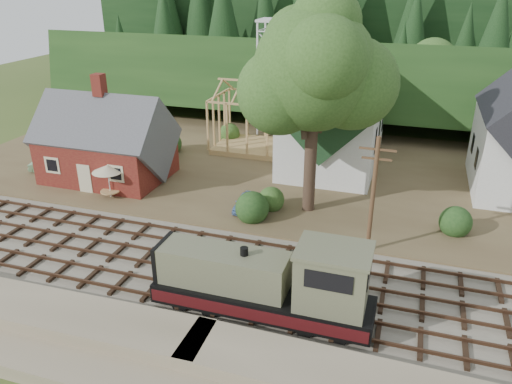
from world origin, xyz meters
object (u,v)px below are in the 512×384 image
(car_green, at_px, (49,166))
(patio_set, at_px, (108,170))
(car_blue, at_px, (245,202))
(locomotive, at_px, (270,285))

(car_green, xyz_separation_m, patio_set, (8.31, -3.10, 1.73))
(car_blue, height_order, car_green, car_green)
(car_blue, bearing_deg, locomotive, -67.40)
(car_blue, relative_size, car_green, 0.95)
(locomotive, relative_size, patio_set, 4.24)
(car_green, relative_size, patio_set, 1.28)
(car_blue, distance_m, car_green, 19.44)
(locomotive, height_order, patio_set, locomotive)
(car_green, bearing_deg, patio_set, -128.74)
(car_green, height_order, patio_set, patio_set)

